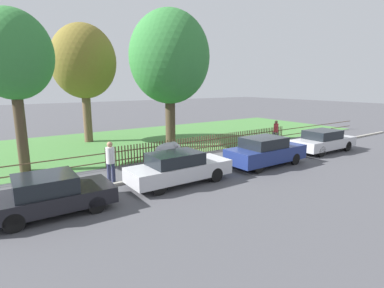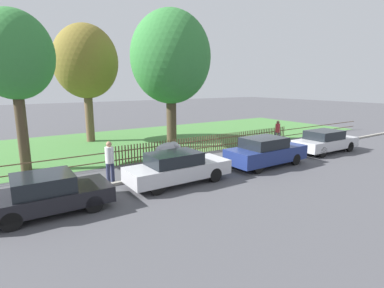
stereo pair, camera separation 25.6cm
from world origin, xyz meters
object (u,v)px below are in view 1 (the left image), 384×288
Objects in this scene: parked_car_black_saloon at (179,168)px; tree_mid_park at (169,58)px; tree_nearest_kerb at (13,56)px; tree_behind_motorcycle at (84,62)px; parked_car_navy_estate at (265,151)px; parked_car_red_compact at (324,141)px; pedestrian_by_lamp at (110,160)px; pedestrian_near_fence at (276,130)px; parked_car_silver_hatchback at (50,194)px; covered_motorcycle at (169,150)px.

parked_car_black_saloon is 9.02m from tree_mid_park.
tree_behind_motorcycle is (4.80, 5.98, 0.26)m from tree_nearest_kerb.
parked_car_navy_estate is 5.46m from parked_car_red_compact.
tree_nearest_kerb is at bearing 160.92° from parked_car_red_compact.
parked_car_black_saloon is at bearing -48.42° from tree_nearest_kerb.
parked_car_navy_estate reaches higher than parked_car_black_saloon.
parked_car_red_compact is 2.50× the size of pedestrian_by_lamp.
tree_behind_motorcycle is 14.46m from pedestrian_near_fence.
tree_nearest_kerb is at bearing 92.25° from parked_car_silver_hatchback.
tree_mid_park is at bearing 138.83° from parked_car_red_compact.
parked_car_silver_hatchback is 12.01m from tree_mid_park.
parked_car_silver_hatchback is 16.02m from pedestrian_near_fence.
pedestrian_by_lamp reaches higher than covered_motorcycle.
parked_car_red_compact is at bearing 0.12° from parked_car_black_saloon.
pedestrian_by_lamp is at bearing -156.33° from covered_motorcycle.
tree_nearest_kerb is (-15.90, 5.82, 4.72)m from parked_car_red_compact.
parked_car_navy_estate is 7.83m from pedestrian_by_lamp.
parked_car_red_compact is at bearing -33.46° from pedestrian_by_lamp.
pedestrian_by_lamp is (2.70, 1.84, 0.36)m from parked_car_silver_hatchback.
pedestrian_near_fence is at bearing -22.71° from tree_mid_park.
tree_nearest_kerb reaches higher than covered_motorcycle.
tree_nearest_kerb is 4.16× the size of pedestrian_by_lamp.
parked_car_black_saloon is 2.50× the size of pedestrian_by_lamp.
pedestrian_near_fence is at bearing 35.44° from parked_car_navy_estate.
tree_mid_park reaches higher than pedestrian_by_lamp.
parked_car_red_compact is at bearing 137.74° from pedestrian_near_fence.
pedestrian_near_fence is (10.53, 3.61, 0.22)m from parked_car_black_saloon.
tree_nearest_kerb is 6.67m from pedestrian_by_lamp.
parked_car_silver_hatchback is 0.51× the size of tree_nearest_kerb.
parked_car_black_saloon is 12.83m from tree_behind_motorcycle.
parked_car_silver_hatchback is 7.64m from tree_nearest_kerb.
parked_car_black_saloon is 3.95m from covered_motorcycle.
tree_nearest_kerb is (-5.18, 5.83, 4.73)m from parked_car_black_saloon.
parked_car_navy_estate reaches higher than covered_motorcycle.
parked_car_red_compact reaches higher than parked_car_silver_hatchback.
tree_nearest_kerb is at bearing 150.54° from parked_car_navy_estate.
tree_mid_park is (-1.76, 6.66, 5.05)m from parked_car_navy_estate.
tree_behind_motorcycle is (-2.00, 8.21, 5.06)m from covered_motorcycle.
tree_nearest_kerb is at bearing 36.63° from pedestrian_near_fence.
tree_behind_motorcycle is 4.59× the size of pedestrian_by_lamp.
parked_car_navy_estate reaches higher than parked_car_silver_hatchback.
tree_mid_park reaches higher than pedestrian_near_fence.
tree_behind_motorcycle is 0.95× the size of tree_mid_park.
parked_car_red_compact is 2.79× the size of pedestrian_near_fence.
pedestrian_by_lamp reaches higher than parked_car_silver_hatchback.
tree_nearest_kerb reaches higher than parked_car_red_compact.
tree_behind_motorcycle reaches higher than parked_car_black_saloon.
pedestrian_near_fence reaches higher than parked_car_red_compact.
pedestrian_near_fence is (7.02, -2.94, -4.89)m from tree_mid_park.
tree_mid_park is at bearing 38.99° from parked_car_silver_hatchback.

